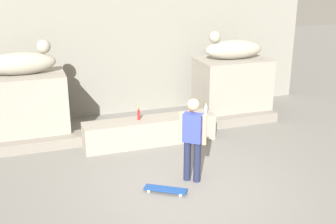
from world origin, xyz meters
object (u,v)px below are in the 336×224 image
at_px(statue_reclining_left, 22,62).
at_px(skateboard, 165,189).
at_px(bottle_red, 139,115).
at_px(bottle_clear, 206,110).
at_px(statue_reclining_right, 232,49).
at_px(bottle_brown, 191,111).
at_px(skater, 193,137).

relative_size(statue_reclining_left, skateboard, 2.08).
distance_m(bottle_red, bottle_clear, 1.62).
bearing_deg(bottle_clear, statue_reclining_right, 45.14).
bearing_deg(skateboard, statue_reclining_right, 81.67).
height_order(statue_reclining_right, bottle_red, statue_reclining_right).
relative_size(statue_reclining_right, skateboard, 2.11).
bearing_deg(statue_reclining_left, bottle_red, -27.30).
xyz_separation_m(skateboard, bottle_brown, (1.41, 2.24, 0.67)).
bearing_deg(skateboard, skater, 56.61).
distance_m(statue_reclining_left, skateboard, 4.58).
xyz_separation_m(skater, bottle_brown, (0.77, 1.96, -0.19)).
distance_m(statue_reclining_left, skater, 4.47).
xyz_separation_m(statue_reclining_left, bottle_red, (2.43, -1.14, -1.18)).
height_order(statue_reclining_right, skateboard, statue_reclining_right).
bearing_deg(skater, statue_reclining_left, 171.63).
bearing_deg(statue_reclining_left, statue_reclining_right, -2.15).
height_order(statue_reclining_left, bottle_clear, statue_reclining_left).
relative_size(statue_reclining_left, bottle_red, 5.54).
xyz_separation_m(statue_reclining_right, skateboard, (-3.11, -3.52, -1.84)).
bearing_deg(bottle_brown, bottle_red, 173.76).
relative_size(statue_reclining_right, bottle_clear, 5.72).
xyz_separation_m(statue_reclining_right, bottle_brown, (-1.70, -1.28, -1.18)).
relative_size(skateboard, bottle_red, 2.66).
distance_m(statue_reclining_left, bottle_red, 2.93).
relative_size(skater, bottle_clear, 5.80).
bearing_deg(statue_reclining_right, skateboard, 54.02).
distance_m(skateboard, bottle_clear, 2.87).
distance_m(skater, skateboard, 1.11).
relative_size(statue_reclining_left, skater, 0.97).
bearing_deg(bottle_red, bottle_clear, -7.52).
height_order(bottle_red, bottle_clear, bottle_red).
bearing_deg(bottle_red, bottle_brown, -6.24).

